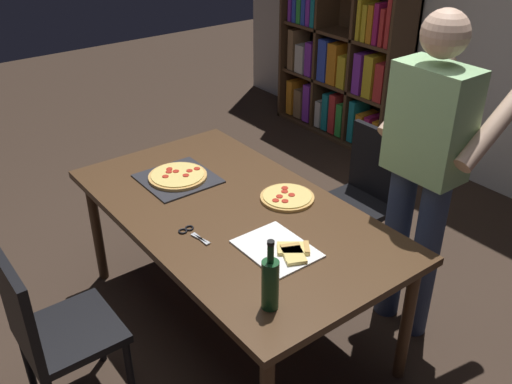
# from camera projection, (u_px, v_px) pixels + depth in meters

# --- Properties ---
(ground_plane) EXTENTS (12.00, 12.00, 0.00)m
(ground_plane) POSITION_uv_depth(u_px,v_px,m) (235.00, 320.00, 3.27)
(ground_plane) COLOR #38281E
(dining_table) EXTENTS (1.83, 1.03, 0.75)m
(dining_table) POSITION_uv_depth(u_px,v_px,m) (233.00, 220.00, 2.93)
(dining_table) COLOR #4C331E
(dining_table) RESTS_ON ground_plane
(chair_near_camera) EXTENTS (0.42, 0.42, 0.90)m
(chair_near_camera) POSITION_uv_depth(u_px,v_px,m) (49.00, 327.00, 2.49)
(chair_near_camera) COLOR black
(chair_near_camera) RESTS_ON ground_plane
(chair_far_side) EXTENTS (0.42, 0.42, 0.90)m
(chair_far_side) POSITION_uv_depth(u_px,v_px,m) (364.00, 191.00, 3.55)
(chair_far_side) COLOR black
(chair_far_side) RESTS_ON ground_plane
(bookshelf) EXTENTS (1.40, 0.35, 1.95)m
(bookshelf) POSITION_uv_depth(u_px,v_px,m) (344.00, 41.00, 5.17)
(bookshelf) COLOR #513823
(bookshelf) RESTS_ON ground_plane
(person_serving_pizza) EXTENTS (0.55, 0.54, 1.75)m
(person_serving_pizza) POSITION_uv_depth(u_px,v_px,m) (426.00, 164.00, 2.80)
(person_serving_pizza) COLOR #38476B
(person_serving_pizza) RESTS_ON ground_plane
(pepperoni_pizza_on_tray) EXTENTS (0.39, 0.39, 0.04)m
(pepperoni_pizza_on_tray) POSITION_uv_depth(u_px,v_px,m) (178.00, 177.00, 3.17)
(pepperoni_pizza_on_tray) COLOR #2D2D33
(pepperoni_pizza_on_tray) RESTS_ON dining_table
(pizza_slices_on_towel) EXTENTS (0.36, 0.28, 0.03)m
(pizza_slices_on_towel) POSITION_uv_depth(u_px,v_px,m) (283.00, 249.00, 2.58)
(pizza_slices_on_towel) COLOR white
(pizza_slices_on_towel) RESTS_ON dining_table
(wine_bottle) EXTENTS (0.07, 0.07, 0.32)m
(wine_bottle) POSITION_uv_depth(u_px,v_px,m) (270.00, 283.00, 2.20)
(wine_bottle) COLOR #194723
(wine_bottle) RESTS_ON dining_table
(kitchen_scissors) EXTENTS (0.20, 0.09, 0.01)m
(kitchen_scissors) POSITION_uv_depth(u_px,v_px,m) (191.00, 233.00, 2.70)
(kitchen_scissors) COLOR silver
(kitchen_scissors) RESTS_ON dining_table
(second_pizza_plain) EXTENTS (0.29, 0.29, 0.03)m
(second_pizza_plain) POSITION_uv_depth(u_px,v_px,m) (287.00, 197.00, 2.98)
(second_pizza_plain) COLOR tan
(second_pizza_plain) RESTS_ON dining_table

